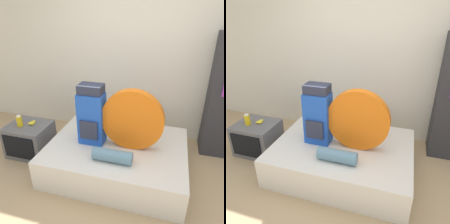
# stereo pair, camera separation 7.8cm
# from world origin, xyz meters

# --- Properties ---
(ground_plane) EXTENTS (16.00, 16.00, 0.00)m
(ground_plane) POSITION_xyz_m (0.00, 0.00, 0.00)
(ground_plane) COLOR tan
(wall_back) EXTENTS (8.00, 0.05, 2.60)m
(wall_back) POSITION_xyz_m (0.00, 1.75, 1.30)
(wall_back) COLOR silver
(wall_back) RESTS_ON ground_plane
(bed) EXTENTS (1.76, 1.33, 0.40)m
(bed) POSITION_xyz_m (-0.06, 0.63, 0.20)
(bed) COLOR silver
(bed) RESTS_ON ground_plane
(backpack) EXTENTS (0.32, 0.25, 0.78)m
(backpack) POSITION_xyz_m (-0.39, 0.60, 0.78)
(backpack) COLOR blue
(backpack) RESTS_ON bed
(tent_bag) EXTENTS (0.76, 0.12, 0.76)m
(tent_bag) POSITION_xyz_m (0.13, 0.62, 0.78)
(tent_bag) COLOR orange
(tent_bag) RESTS_ON bed
(sleeping_roll) EXTENTS (0.46, 0.15, 0.15)m
(sleeping_roll) POSITION_xyz_m (-0.02, 0.27, 0.48)
(sleeping_roll) COLOR #5B849E
(sleeping_roll) RESTS_ON bed
(television) EXTENTS (0.60, 0.53, 0.47)m
(television) POSITION_xyz_m (-1.41, 0.64, 0.24)
(television) COLOR #5B5B60
(television) RESTS_ON ground_plane
(canister) EXTENTS (0.08, 0.08, 0.17)m
(canister) POSITION_xyz_m (-1.49, 0.59, 0.55)
(canister) COLOR gold
(canister) RESTS_ON television
(banana_bunch) EXTENTS (0.11, 0.13, 0.03)m
(banana_bunch) POSITION_xyz_m (-1.36, 0.70, 0.49)
(banana_bunch) COLOR yellow
(banana_bunch) RESTS_ON television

